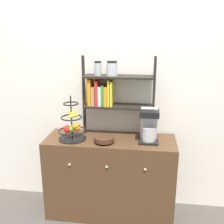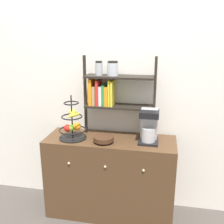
# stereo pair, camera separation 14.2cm
# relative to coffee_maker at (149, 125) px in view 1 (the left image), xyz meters

# --- Properties ---
(wall_back) EXTENTS (7.00, 0.05, 2.60)m
(wall_back) POSITION_rel_coffee_maker_xyz_m (-0.36, 0.24, 0.34)
(wall_back) COLOR silver
(wall_back) RESTS_ON ground_plane
(sideboard) EXTENTS (1.24, 0.45, 0.81)m
(sideboard) POSITION_rel_coffee_maker_xyz_m (-0.36, -0.02, -0.56)
(sideboard) COLOR #4C331E
(sideboard) RESTS_ON ground_plane
(coffee_maker) EXTENTS (0.18, 0.21, 0.31)m
(coffee_maker) POSITION_rel_coffee_maker_xyz_m (0.00, 0.00, 0.00)
(coffee_maker) COLOR black
(coffee_maker) RESTS_ON sideboard
(fruit_stand) EXTENTS (0.26, 0.26, 0.42)m
(fruit_stand) POSITION_rel_coffee_maker_xyz_m (-0.71, -0.07, -0.01)
(fruit_stand) COLOR black
(fruit_stand) RESTS_ON sideboard
(wooden_bowl) EXTENTS (0.19, 0.19, 0.06)m
(wooden_bowl) POSITION_rel_coffee_maker_xyz_m (-0.41, -0.11, -0.12)
(wooden_bowl) COLOR #422819
(wooden_bowl) RESTS_ON sideboard
(shelf_hutch) EXTENTS (0.69, 0.20, 0.77)m
(shelf_hutch) POSITION_rel_coffee_maker_xyz_m (-0.40, 0.11, 0.30)
(shelf_hutch) COLOR black
(shelf_hutch) RESTS_ON sideboard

